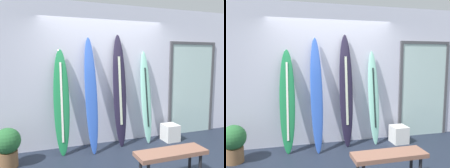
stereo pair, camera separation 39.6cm
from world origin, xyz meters
TOP-DOWN VIEW (x-y plane):
  - wall_back at (0.00, 1.30)m, footprint 7.20×0.20m
  - surfboard_emerald at (-0.89, 0.97)m, footprint 0.30×0.40m
  - surfboard_cobalt at (-0.35, 0.91)m, footprint 0.24×0.51m
  - surfboard_charcoal at (0.25, 1.00)m, footprint 0.28×0.37m
  - surfboard_seafoam at (0.82, 0.98)m, footprint 0.23×0.36m
  - display_block_left at (1.35, 0.86)m, footprint 0.32×0.32m
  - glass_door at (2.10, 1.18)m, footprint 1.20×0.06m
  - potted_plant at (-1.78, 0.70)m, footprint 0.41×0.41m
  - bench at (0.42, -0.54)m, footprint 1.02×0.32m

SIDE VIEW (x-z plane):
  - display_block_left at x=1.35m, z-range 0.00..0.35m
  - potted_plant at x=-1.78m, z-range 0.04..0.67m
  - bench at x=0.42m, z-range 0.17..0.63m
  - surfboard_emerald at x=-0.89m, z-range -0.01..1.89m
  - surfboard_seafoam at x=0.82m, z-range 0.00..1.89m
  - surfboard_cobalt at x=-0.35m, z-range -0.02..2.12m
  - glass_door at x=2.10m, z-range 0.03..2.14m
  - surfboard_charcoal at x=0.25m, z-range -0.01..2.20m
  - wall_back at x=0.00m, z-range 0.00..2.80m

